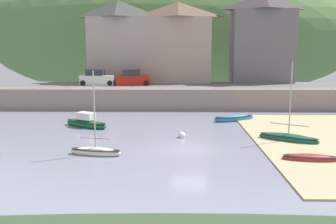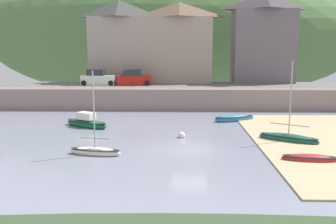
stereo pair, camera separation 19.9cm
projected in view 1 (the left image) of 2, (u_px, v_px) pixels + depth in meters
The scene contains 14 objects.
ground at pixel (228, 202), 17.07m from camera, with size 48.00×41.00×0.61m.
quay_seawall at pixel (184, 97), 43.54m from camera, with size 48.00×9.40×2.40m.
hillside_backdrop at pixel (173, 34), 79.27m from camera, with size 80.00×44.00×27.91m.
waterfront_building_left at pixel (119, 41), 50.16m from camera, with size 8.00×4.64×10.70m.
waterfront_building_centre at pixel (178, 42), 50.05m from camera, with size 8.76×4.62×10.42m.
waterfront_building_right at pixel (262, 38), 49.77m from camera, with size 8.16×5.12×11.51m.
dinghy_open_wooden at pixel (96, 151), 25.10m from camera, with size 3.65×1.59×5.72m.
fishing_boat_green at pixel (288, 138), 28.55m from camera, with size 4.45×3.25×6.25m.
sailboat_blue_trim at pixel (310, 158), 23.61m from camera, with size 3.50×1.36×0.64m.
sailboat_tall_mast at pixel (234, 118), 36.60m from camera, with size 4.35×2.59×0.79m.
sailboat_nearest_shore at pixel (86, 123), 33.80m from camera, with size 4.60×3.41×1.50m.
parked_car_near_slipway at pixel (97, 79), 46.56m from camera, with size 4.13×1.82×1.95m.
parked_car_by_wall at pixel (133, 79), 46.48m from camera, with size 4.27×2.16×1.95m.
mooring_buoy at pixel (182, 135), 29.86m from camera, with size 0.57×0.57×0.57m.
Camera 1 is at (-1.04, -25.72, 7.10)m, focal length 40.46 mm.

